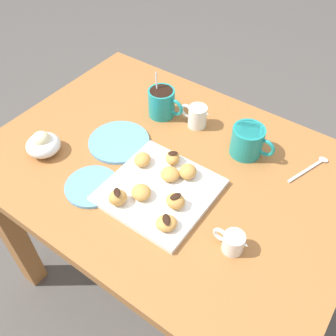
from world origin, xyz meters
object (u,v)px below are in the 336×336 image
Objects in this scene: coffee_mug_teal_right at (248,140)px; beignet_1 at (166,223)px; dining_table at (170,192)px; beignet_3 at (188,171)px; ice_cream_bowl at (43,144)px; beignet_2 at (173,158)px; pastry_plate_square at (160,191)px; chocolate_sauce_pitcher at (233,242)px; saucer_sky_right at (92,186)px; beignet_0 at (170,174)px; coffee_mug_teal_left at (162,102)px; beignet_7 at (142,159)px; beignet_6 at (141,192)px; beignet_4 at (175,201)px; cream_pitcher_white at (197,115)px; beignet_5 at (118,197)px; saucer_sky_left at (119,142)px.

coffee_mug_teal_right is 0.37m from beignet_1.
dining_table is 20.60× the size of beignet_3.
dining_table is 0.30m from coffee_mug_teal_right.
beignet_2 is at bearing 27.33° from ice_cream_bowl.
chocolate_sauce_pitcher reaches higher than pastry_plate_square.
chocolate_sauce_pitcher is 1.81× the size of beignet_2.
saucer_sky_right is (-0.16, -0.10, -0.00)m from pastry_plate_square.
beignet_0 is 0.06m from beignet_2.
chocolate_sauce_pitcher is at bearing -68.06° from coffee_mug_teal_right.
coffee_mug_teal_left is 0.46m from beignet_1.
beignet_3 is at bearing -17.52° from beignet_2.
beignet_0 reaches higher than saucer_sky_right.
beignet_7 is at bearing 23.79° from ice_cream_bowl.
dining_table is at bearing 111.20° from pastry_plate_square.
coffee_mug_teal_right is 2.50× the size of beignet_6.
beignet_3 is at bearing 67.15° from pastry_plate_square.
chocolate_sauce_pitcher is 0.18m from beignet_4.
beignet_4 reaches higher than beignet_1.
coffee_mug_teal_right is at bearing -0.00° from coffee_mug_teal_left.
pastry_plate_square is at bearing -76.46° from cream_pitcher_white.
dining_table is 21.01× the size of beignet_4.
pastry_plate_square is at bearing 58.59° from beignet_5.
chocolate_sauce_pitcher is (0.62, 0.04, -0.00)m from ice_cream_bowl.
pastry_plate_square is at bearing -112.85° from beignet_3.
beignet_4 is (0.07, -0.07, 0.00)m from beignet_0.
chocolate_sauce_pitcher reaches higher than beignet_0.
beignet_7 is (-0.13, -0.04, -0.00)m from beignet_3.
beignet_7 is (-0.10, 0.05, 0.02)m from pastry_plate_square.
beignet_5 reaches higher than beignet_7.
coffee_mug_teal_right reaches higher than ice_cream_bowl.
cream_pitcher_white is at bearing 76.87° from saucer_sky_right.
saucer_sky_left is 3.51× the size of beignet_7.
saucer_sky_right is at bearing -137.96° from beignet_3.
saucer_sky_left is at bearing 159.59° from beignet_4.
coffee_mug_teal_right reaches higher than beignet_0.
beignet_1 is 1.07× the size of beignet_2.
coffee_mug_teal_right reaches higher than beignet_7.
coffee_mug_teal_right is 0.21m from beignet_3.
beignet_1 is (0.28, -0.37, -0.02)m from coffee_mug_teal_left.
cream_pitcher_white is 0.24m from beignet_3.
coffee_mug_teal_right is 0.39m from saucer_sky_left.
saucer_sky_left is 3.59× the size of beignet_3.
coffee_mug_teal_right reaches higher than beignet_3.
beignet_1 is at bearing -36.62° from beignet_7.
cream_pitcher_white is at bearing 105.88° from beignet_0.
coffee_mug_teal_left is 0.37m from beignet_6.
beignet_2 is 0.21m from beignet_5.
dining_table is 0.26m from cream_pitcher_white.
beignet_4 is at bearing 17.84° from saucer_sky_right.
beignet_2 is (0.01, 0.00, 0.16)m from dining_table.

